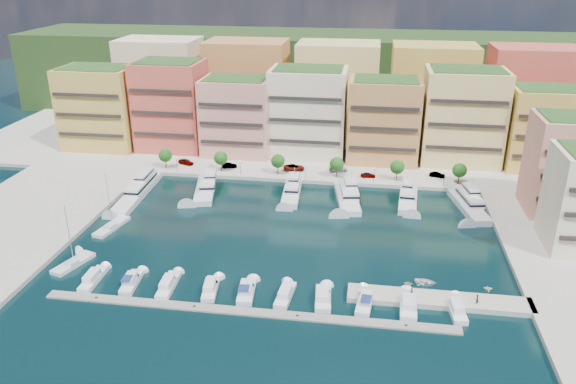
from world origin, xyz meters
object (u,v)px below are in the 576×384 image
object	(u,v)px
lamppost_3	(374,172)
car_4	(368,175)
person_1	(477,299)
tree_0	(165,155)
tender_1	(408,283)
yacht_0	(139,189)
cruiser_1	(131,282)
lamppost_0	(177,162)
car_0	(186,162)
car_3	(338,169)
tree_3	(337,164)
yacht_1	(206,188)
sailboat_1	(112,227)
cruiser_5	(285,295)
car_5	(437,175)
cruiser_7	(365,302)
cruiser_4	(246,292)
cruiser_8	(408,306)
yacht_4	(347,196)
tender_2	(425,282)
sailboat_0	(73,264)
car_1	(229,166)
lamppost_4	(444,176)
tree_1	(221,158)
tree_4	(397,167)
car_2	(294,167)
lamppost_1	(240,165)
cruiser_9	(456,310)
yacht_3	(292,191)
tree_5	(460,170)
cruiser_3	(211,289)
person_0	(412,291)
yacht_5	(408,197)
cruiser_0	(93,279)
lamppost_2	(306,169)
tender_3	(488,288)
yacht_6	(468,203)
cruiser_6	(323,298)
tree_2	(278,161)

from	to	relation	value
lamppost_3	car_4	bearing A→B (deg)	113.75
car_4	person_1	distance (m)	60.66
tree_0	tender_1	bearing A→B (deg)	-37.94
yacht_0	cruiser_1	world-z (taller)	yacht_0
lamppost_0	car_0	distance (m)	6.28
car_3	tree_3	bearing A→B (deg)	157.82
yacht_1	sailboat_1	distance (m)	27.97
yacht_1	car_4	distance (m)	43.52
cruiser_5	car_5	world-z (taller)	car_5
cruiser_7	tree_3	bearing A→B (deg)	98.96
tender_1	cruiser_4	bearing A→B (deg)	107.14
cruiser_8	car_0	bearing A→B (deg)	134.18
tree_3	yacht_4	world-z (taller)	tree_3
tree_3	tender_2	world-z (taller)	tree_3
sailboat_0	car_1	distance (m)	58.50
lamppost_0	lamppost_4	size ratio (longest dim) A/B	1.00
car_3	sailboat_0	bearing A→B (deg)	120.71
tree_1	lamppost_4	size ratio (longest dim) A/B	1.35
tree_4	car_1	xyz separation A→B (m)	(-46.34, 2.71, -3.05)
car_2	lamppost_1	bearing A→B (deg)	104.77
yacht_0	cruiser_8	size ratio (longest dim) A/B	3.23
tree_3	car_4	xyz separation A→B (m)	(8.49, 1.13, -3.06)
tree_3	tree_1	bearing A→B (deg)	180.00
cruiser_9	yacht_3	bearing A→B (deg)	127.19
lamppost_3	cruiser_5	distance (m)	57.85
lamppost_0	sailboat_1	xyz separation A→B (m)	(-3.59, -34.25, -3.52)
tree_5	lamppost_3	world-z (taller)	tree_5
lamppost_0	cruiser_4	distance (m)	64.42
tree_3	cruiser_5	bearing A→B (deg)	-94.87
cruiser_5	car_4	distance (m)	60.73
lamppost_3	yacht_1	xyz separation A→B (m)	(-42.71, -10.59, -2.73)
cruiser_3	car_4	bearing A→B (deg)	65.39
cruiser_5	person_0	world-z (taller)	person_0
lamppost_0	yacht_1	world-z (taller)	yacht_1
lamppost_0	yacht_4	xyz separation A→B (m)	(47.68, -10.75, -2.73)
cruiser_3	lamppost_4	bearing A→B (deg)	50.11
tender_1	car_5	size ratio (longest dim) A/B	0.38
sailboat_1	person_1	xyz separation A→B (m)	(75.69, -19.73, 1.55)
lamppost_4	yacht_5	world-z (taller)	yacht_5
cruiser_0	person_1	bearing A→B (deg)	1.50
lamppost_2	lamppost_1	bearing A→B (deg)	180.00
cruiser_5	sailboat_1	xyz separation A→B (m)	(-42.64, 21.53, -0.24)
yacht_5	tender_3	bearing A→B (deg)	-71.75
yacht_6	sailboat_0	bearing A→B (deg)	-153.77
tree_0	cruiser_7	world-z (taller)	tree_0
yacht_5	tree_4	bearing A→B (deg)	102.30
cruiser_0	cruiser_6	world-z (taller)	same
cruiser_5	cruiser_6	bearing A→B (deg)	0.02
tree_2	lamppost_1	distance (m)	10.30
tree_3	car_2	xyz separation A→B (m)	(-12.03, 3.52, -2.92)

